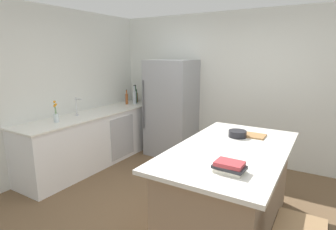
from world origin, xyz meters
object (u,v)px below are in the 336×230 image
sink_faucet (77,106)px  wine_bottle (135,96)px  flower_vase (56,115)px  kitchen_island (229,188)px  refrigerator (171,108)px  whiskey_bottle (136,97)px  vinegar_bottle (127,98)px  cutting_board (251,135)px  soda_bottle (135,97)px  cookbook_stack (229,167)px  mixing_bowl (237,134)px

sink_faucet → wine_bottle: wine_bottle is taller
wine_bottle → flower_vase: bearing=-89.9°
kitchen_island → refrigerator: 2.43m
whiskey_bottle → wine_bottle: size_ratio=0.72×
whiskey_bottle → vinegar_bottle: size_ratio=0.91×
flower_vase → cutting_board: bearing=15.0°
flower_vase → vinegar_bottle: (-0.07, 1.70, 0.01)m
refrigerator → soda_bottle: refrigerator is taller
sink_faucet → wine_bottle: (0.06, 1.45, -0.01)m
flower_vase → wine_bottle: size_ratio=0.86×
cutting_board → wine_bottle: bearing=155.9°
vinegar_bottle → wine_bottle: bearing=70.6°
sink_faucet → flower_vase: 0.45m
cookbook_stack → mixing_bowl: 1.03m
soda_bottle → vinegar_bottle: 0.16m
mixing_bowl → cutting_board: size_ratio=0.66×
soda_bottle → sink_faucet: bearing=-94.9°
cookbook_stack → mixing_bowl: cookbook_stack is taller
refrigerator → whiskey_bottle: 0.96m
wine_bottle → cookbook_stack: bearing=-40.0°
sink_faucet → mixing_bowl: 2.59m
soda_bottle → wine_bottle: bearing=119.0°
refrigerator → cutting_board: 2.10m
flower_vase → soda_bottle: (0.06, 1.79, 0.05)m
kitchen_island → vinegar_bottle: vinegar_bottle is taller
sink_faucet → whiskey_bottle: bearing=90.1°
kitchen_island → refrigerator: size_ratio=1.09×
sink_faucet → soda_bottle: 1.36m
refrigerator → cookbook_stack: refrigerator is taller
wine_bottle → cutting_board: 2.91m
sink_faucet → vinegar_bottle: bearing=90.5°
cookbook_stack → refrigerator: bearing=129.7°
kitchen_island → sink_faucet: size_ratio=6.48×
refrigerator → mixing_bowl: bearing=-37.6°
whiskey_bottle → kitchen_island: bearing=-34.5°
sink_faucet → vinegar_bottle: size_ratio=1.02×
flower_vase → mixing_bowl: 2.59m
flower_vase → soda_bottle: soda_bottle is taller
refrigerator → vinegar_bottle: 0.97m
whiskey_bottle → refrigerator: bearing=-8.8°
whiskey_bottle → cookbook_stack: size_ratio=0.99×
kitchen_island → vinegar_bottle: size_ratio=6.64×
refrigerator → cookbook_stack: size_ratio=6.59×
kitchen_island → whiskey_bottle: whiskey_bottle is taller
sink_faucet → mixing_bowl: sink_faucet is taller
soda_bottle → cookbook_stack: 3.49m
cookbook_stack → soda_bottle: bearing=140.7°
cutting_board → vinegar_bottle: bearing=160.0°
flower_vase → cookbook_stack: 2.79m
vinegar_bottle → cookbook_stack: bearing=-36.8°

